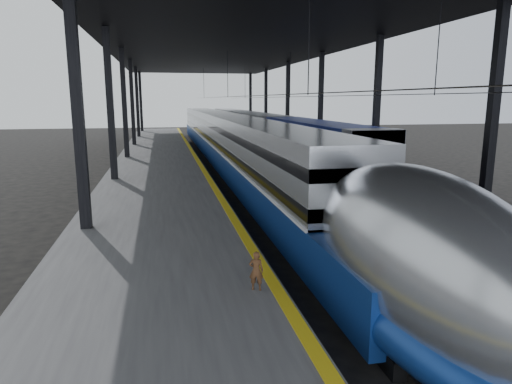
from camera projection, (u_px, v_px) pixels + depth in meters
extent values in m
plane|color=black|center=(290.00, 302.00, 12.11)|extent=(160.00, 160.00, 0.00)
cube|color=#4C4C4F|center=(158.00, 172.00, 30.51)|extent=(6.00, 80.00, 1.00)
cube|color=yellow|center=(200.00, 164.00, 30.97)|extent=(0.30, 80.00, 0.01)
cube|color=slate|center=(229.00, 176.00, 31.54)|extent=(0.08, 80.00, 0.16)
cube|color=slate|center=(249.00, 176.00, 31.83)|extent=(0.08, 80.00, 0.16)
cube|color=slate|center=(298.00, 174.00, 32.53)|extent=(0.08, 80.00, 0.16)
cube|color=slate|center=(317.00, 173.00, 32.82)|extent=(0.08, 80.00, 0.16)
cube|color=black|center=(79.00, 124.00, 14.87)|extent=(0.35, 0.35, 9.00)
cube|color=black|center=(492.00, 120.00, 17.91)|extent=(0.35, 0.35, 9.00)
cube|color=black|center=(111.00, 115.00, 24.46)|extent=(0.35, 0.35, 9.00)
cube|color=black|center=(376.00, 113.00, 27.51)|extent=(0.35, 0.35, 9.00)
cube|color=black|center=(125.00, 110.00, 34.06)|extent=(0.35, 0.35, 9.00)
cube|color=black|center=(320.00, 109.00, 37.11)|extent=(0.35, 0.35, 9.00)
cube|color=black|center=(133.00, 108.00, 43.66)|extent=(0.35, 0.35, 9.00)
cube|color=black|center=(288.00, 107.00, 46.71)|extent=(0.35, 0.35, 9.00)
cube|color=black|center=(138.00, 106.00, 53.26)|extent=(0.35, 0.35, 9.00)
cube|color=black|center=(266.00, 106.00, 56.30)|extent=(0.35, 0.35, 9.00)
cube|color=black|center=(141.00, 105.00, 62.85)|extent=(0.35, 0.35, 9.00)
cube|color=black|center=(250.00, 105.00, 65.90)|extent=(0.35, 0.35, 9.00)
cube|color=black|center=(237.00, 38.00, 29.84)|extent=(18.00, 75.00, 0.45)
cylinder|color=slate|center=(238.00, 96.00, 30.61)|extent=(0.03, 74.00, 0.03)
cylinder|color=slate|center=(310.00, 96.00, 31.60)|extent=(0.03, 74.00, 0.03)
cube|color=#B6B9BE|center=(222.00, 136.00, 39.91)|extent=(2.76, 57.00, 3.80)
cube|color=navy|center=(224.00, 151.00, 38.71)|extent=(2.83, 62.00, 1.47)
cube|color=silver|center=(222.00, 141.00, 40.00)|extent=(2.85, 57.00, 0.10)
cube|color=black|center=(222.00, 123.00, 39.69)|extent=(2.80, 57.00, 0.40)
cube|color=black|center=(222.00, 136.00, 39.91)|extent=(2.80, 57.00, 0.40)
ellipsoid|color=#B6B9BE|center=(414.00, 255.00, 9.71)|extent=(2.76, 8.40, 3.80)
ellipsoid|color=navy|center=(410.00, 303.00, 9.93)|extent=(2.83, 8.40, 1.62)
ellipsoid|color=black|center=(507.00, 263.00, 7.06)|extent=(1.43, 2.20, 0.86)
cube|color=black|center=(408.00, 334.00, 10.07)|extent=(2.09, 2.60, 0.40)
cube|color=black|center=(240.00, 175.00, 31.19)|extent=(2.09, 2.60, 0.40)
cube|color=navy|center=(316.00, 150.00, 30.69)|extent=(2.77, 18.00, 3.75)
cube|color=gray|center=(372.00, 168.00, 22.63)|extent=(2.82, 1.20, 3.80)
cube|color=black|center=(378.00, 152.00, 21.87)|extent=(1.68, 0.06, 0.84)
cube|color=#A40C23|center=(377.00, 178.00, 22.12)|extent=(1.19, 0.06, 0.54)
cube|color=gray|center=(258.00, 131.00, 48.93)|extent=(2.77, 18.00, 3.75)
cube|color=gray|center=(231.00, 122.00, 67.16)|extent=(2.77, 18.00, 3.75)
cube|color=black|center=(351.00, 193.00, 25.29)|extent=(2.17, 2.40, 0.36)
cube|color=black|center=(264.00, 151.00, 46.41)|extent=(2.17, 2.40, 0.36)
imported|color=#52311B|center=(256.00, 271.00, 10.39)|extent=(0.39, 0.32, 0.92)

